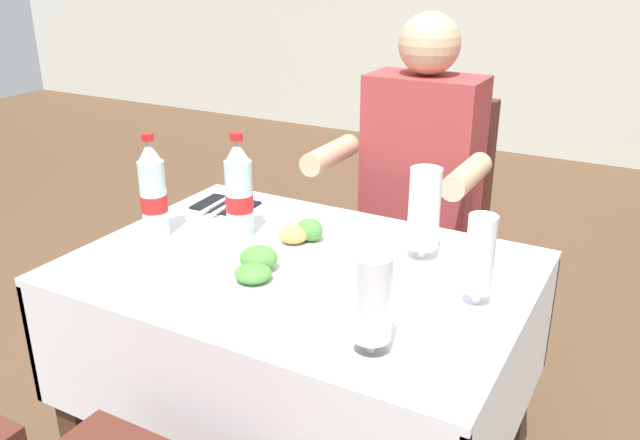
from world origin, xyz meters
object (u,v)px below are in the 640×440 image
object	(u,v)px
chair_far_diner_seat	(414,223)
beer_glass_left	(424,215)
main_dining_table	(301,328)
cola_bottle_secondary	(239,192)
napkin_cutlery_set	(226,205)
beer_glass_right	(480,260)
beer_glass_middle	(372,305)
plate_near_camera	(256,273)
seated_diner_far	(415,190)
plate_far_diner	(303,236)
cola_bottle_primary	(153,192)

from	to	relation	value
chair_far_diner_seat	beer_glass_left	distance (m)	0.72
main_dining_table	cola_bottle_secondary	xyz separation A→B (m)	(-0.23, 0.08, 0.30)
main_dining_table	napkin_cutlery_set	bearing A→B (deg)	149.36
beer_glass_right	napkin_cutlery_set	bearing A→B (deg)	164.74
chair_far_diner_seat	beer_glass_middle	size ratio (longest dim) A/B	4.79
plate_near_camera	napkin_cutlery_set	size ratio (longest dim) A/B	1.26
seated_diner_far	beer_glass_right	world-z (taller)	seated_diner_far
plate_far_diner	cola_bottle_secondary	distance (m)	0.20
beer_glass_left	seated_diner_far	bearing A→B (deg)	112.97
beer_glass_right	cola_bottle_primary	size ratio (longest dim) A/B	0.74
chair_far_diner_seat	seated_diner_far	xyz separation A→B (m)	(0.03, -0.11, 0.16)
cola_bottle_secondary	seated_diner_far	bearing A→B (deg)	65.84
seated_diner_far	beer_glass_middle	size ratio (longest dim) A/B	6.22
main_dining_table	plate_near_camera	size ratio (longest dim) A/B	4.46
chair_far_diner_seat	cola_bottle_primary	distance (m)	0.95
beer_glass_right	main_dining_table	bearing A→B (deg)	-178.89
cola_bottle_secondary	plate_far_diner	bearing A→B (deg)	11.62
seated_diner_far	napkin_cutlery_set	xyz separation A→B (m)	(-0.43, -0.43, 0.02)
main_dining_table	chair_far_diner_seat	size ratio (longest dim) A/B	1.11
cola_bottle_primary	chair_far_diner_seat	bearing A→B (deg)	62.32
plate_far_diner	napkin_cutlery_set	world-z (taller)	plate_far_diner
cola_bottle_primary	beer_glass_left	bearing A→B (deg)	16.45
plate_near_camera	beer_glass_right	size ratio (longest dim) A/B	1.18
beer_glass_middle	plate_near_camera	bearing A→B (deg)	157.99
beer_glass_middle	chair_far_diner_seat	bearing A→B (deg)	106.61
beer_glass_left	beer_glass_right	size ratio (longest dim) A/B	1.13
main_dining_table	beer_glass_right	distance (m)	0.51
beer_glass_left	plate_near_camera	bearing A→B (deg)	-134.75
main_dining_table	plate_far_diner	distance (m)	0.23
main_dining_table	chair_far_diner_seat	xyz separation A→B (m)	(0.00, 0.78, 0.01)
main_dining_table	plate_near_camera	xyz separation A→B (m)	(-0.04, -0.12, 0.20)
cola_bottle_secondary	napkin_cutlery_set	xyz separation A→B (m)	(-0.16, 0.15, -0.12)
beer_glass_right	cola_bottle_primary	xyz separation A→B (m)	(-0.85, -0.04, 0.02)
plate_near_camera	cola_bottle_secondary	bearing A→B (deg)	132.28
plate_far_diner	beer_glass_middle	world-z (taller)	beer_glass_middle
napkin_cutlery_set	cola_bottle_secondary	bearing A→B (deg)	-43.13
beer_glass_right	napkin_cutlery_set	world-z (taller)	beer_glass_right
seated_diner_far	beer_glass_middle	bearing A→B (deg)	-73.48
plate_far_diner	beer_glass_right	bearing A→B (deg)	-12.30
seated_diner_far	chair_far_diner_seat	bearing A→B (deg)	107.39
chair_far_diner_seat	napkin_cutlery_set	world-z (taller)	chair_far_diner_seat
beer_glass_right	cola_bottle_secondary	size ratio (longest dim) A/B	0.74
plate_far_diner	napkin_cutlery_set	bearing A→B (deg)	160.57
plate_far_diner	beer_glass_middle	xyz separation A→B (m)	(0.37, -0.38, 0.08)
main_dining_table	beer_glass_right	size ratio (longest dim) A/B	5.24
cola_bottle_secondary	beer_glass_right	bearing A→B (deg)	-6.19
plate_near_camera	beer_glass_middle	distance (m)	0.39
main_dining_table	seated_diner_far	world-z (taller)	seated_diner_far
seated_diner_far	cola_bottle_secondary	xyz separation A→B (m)	(-0.26, -0.59, 0.13)
chair_far_diner_seat	beer_glass_right	distance (m)	0.92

